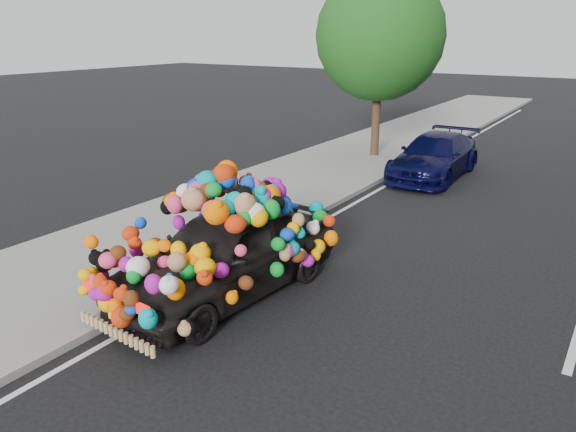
{
  "coord_description": "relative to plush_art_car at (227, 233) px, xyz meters",
  "views": [
    {
      "loc": [
        3.9,
        -8.13,
        4.21
      ],
      "look_at": [
        -1.23,
        -0.08,
        1.03
      ],
      "focal_mm": 35.0,
      "sensor_mm": 36.0,
      "label": 1
    }
  ],
  "objects": [
    {
      "name": "kerb",
      "position": [
        -0.83,
        1.46,
        -1.02
      ],
      "size": [
        0.15,
        60.0,
        0.13
      ],
      "primitive_type": "cube",
      "color": "gray",
      "rests_on": "ground"
    },
    {
      "name": "navy_sedan",
      "position": [
        0.3,
        9.5,
        -0.45
      ],
      "size": [
        1.8,
        4.38,
        1.27
      ],
      "primitive_type": "imported",
      "rotation": [
        0.0,
        0.0,
        0.01
      ],
      "color": "black",
      "rests_on": "ground"
    },
    {
      "name": "tree_near_sidewalk",
      "position": [
        -2.28,
        10.96,
        2.94
      ],
      "size": [
        4.2,
        4.2,
        6.13
      ],
      "color": "#332114",
      "rests_on": "ground"
    },
    {
      "name": "lane_markings",
      "position": [
        5.12,
        1.46,
        -1.08
      ],
      "size": [
        6.0,
        50.0,
        0.01
      ],
      "primitive_type": null,
      "color": "silver",
      "rests_on": "ground"
    },
    {
      "name": "ground",
      "position": [
        1.52,
        1.46,
        -1.08
      ],
      "size": [
        100.0,
        100.0,
        0.0
      ],
      "primitive_type": "plane",
      "color": "black",
      "rests_on": "ground"
    },
    {
      "name": "sidewalk",
      "position": [
        -2.78,
        1.46,
        -1.02
      ],
      "size": [
        4.0,
        60.0,
        0.12
      ],
      "primitive_type": "cube",
      "color": "gray",
      "rests_on": "ground"
    },
    {
      "name": "plush_art_car",
      "position": [
        0.0,
        0.0,
        0.0
      ],
      "size": [
        2.51,
        4.69,
        2.12
      ],
      "rotation": [
        0.0,
        0.0,
        -0.1
      ],
      "color": "black",
      "rests_on": "ground"
    }
  ]
}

